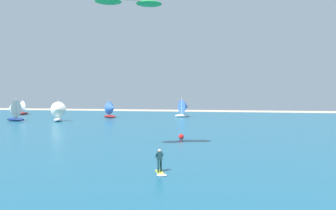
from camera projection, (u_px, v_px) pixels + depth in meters
The scene contains 9 objects.
ocean at pixel (204, 126), 58.20m from camera, with size 160.00×90.00×0.10m, color #1E607F.
kitesurfer at pixel (160, 165), 23.74m from camera, with size 1.24×2.02×1.67m.
kite at pixel (129, 0), 30.02m from camera, with size 6.20×4.06×0.90m.
sailboat_mid_left at pixel (184, 108), 79.81m from camera, with size 4.18×4.03×4.67m.
sailboat_leading at pixel (13, 110), 68.33m from camera, with size 4.02×3.39×4.72m.
sailboat_mid_right at pixel (111, 109), 77.46m from camera, with size 3.72×3.32×4.18m.
sailboat_far_right at pixel (20, 108), 88.44m from camera, with size 3.23×3.59×3.99m.
sailboat_far_left at pixel (57, 111), 67.10m from camera, with size 3.36×3.88×4.39m.
marker_buoy at pixel (181, 137), 41.42m from camera, with size 0.63×0.63×0.63m, color red.
Camera 1 is at (4.69, -6.38, 5.66)m, focal length 36.46 mm.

